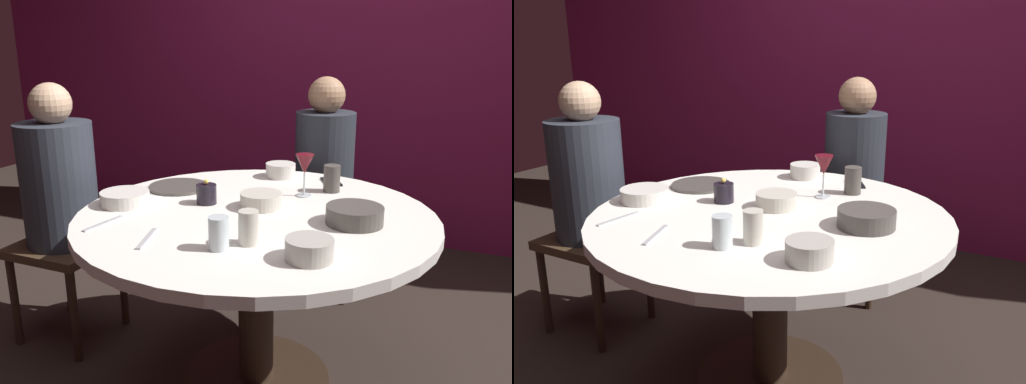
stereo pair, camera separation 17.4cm
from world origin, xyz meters
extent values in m
plane|color=#2D231E|center=(0.00, 0.00, 0.00)|extent=(8.00, 8.00, 0.00)
cube|color=maroon|center=(0.00, 1.85, 1.30)|extent=(6.00, 0.10, 2.60)
cylinder|color=white|center=(0.00, 0.00, 0.71)|extent=(1.34, 1.34, 0.04)
cylinder|color=#332319|center=(0.00, 0.00, 0.35)|extent=(0.14, 0.14, 0.69)
cylinder|color=#2D2116|center=(0.00, 0.00, 0.01)|extent=(0.60, 0.60, 0.03)
cube|color=#3F2D1E|center=(-0.94, 0.00, 0.45)|extent=(0.40, 0.40, 0.04)
cylinder|color=#2D333D|center=(-0.94, 0.00, 0.74)|extent=(0.32, 0.32, 0.54)
sphere|color=tan|center=(-0.94, 0.00, 1.09)|extent=(0.18, 0.18, 0.18)
cylinder|color=#332319|center=(-1.11, -0.17, 0.21)|extent=(0.04, 0.04, 0.43)
cylinder|color=#332319|center=(-0.77, -0.17, 0.21)|extent=(0.04, 0.04, 0.43)
cylinder|color=#332319|center=(-1.11, 0.17, 0.21)|extent=(0.04, 0.04, 0.43)
cylinder|color=#332319|center=(-0.77, 0.17, 0.21)|extent=(0.04, 0.04, 0.43)
cube|color=#3F2D1E|center=(0.00, 0.95, 0.45)|extent=(0.40, 0.40, 0.04)
cylinder|color=#2D333D|center=(0.00, 0.95, 0.73)|extent=(0.31, 0.31, 0.52)
sphere|color=tan|center=(0.00, 0.95, 1.08)|extent=(0.19, 0.19, 0.19)
cylinder|color=#332319|center=(-0.17, 1.12, 0.21)|extent=(0.04, 0.04, 0.43)
cylinder|color=#332319|center=(-0.17, 0.78, 0.21)|extent=(0.04, 0.04, 0.43)
cylinder|color=#332319|center=(0.17, 1.12, 0.21)|extent=(0.04, 0.04, 0.43)
cylinder|color=#332319|center=(0.17, 0.78, 0.21)|extent=(0.04, 0.04, 0.43)
cylinder|color=black|center=(-0.22, 0.03, 0.77)|extent=(0.08, 0.08, 0.08)
sphere|color=#F9D159|center=(-0.22, 0.03, 0.82)|extent=(0.02, 0.02, 0.02)
cylinder|color=silver|center=(0.10, 0.27, 0.73)|extent=(0.06, 0.06, 0.01)
cylinder|color=silver|center=(0.10, 0.27, 0.78)|extent=(0.01, 0.01, 0.09)
cone|color=maroon|center=(0.10, 0.27, 0.87)|extent=(0.08, 0.08, 0.08)
cylinder|color=#4C4742|center=(-0.44, 0.17, 0.74)|extent=(0.26, 0.26, 0.01)
cube|color=black|center=(0.15, 0.52, 0.74)|extent=(0.13, 0.16, 0.01)
cylinder|color=silver|center=(-0.51, -0.11, 0.76)|extent=(0.19, 0.19, 0.05)
cylinder|color=#4C4742|center=(0.37, 0.02, 0.76)|extent=(0.20, 0.20, 0.06)
cylinder|color=beige|center=(-0.01, 0.06, 0.76)|extent=(0.16, 0.16, 0.06)
cylinder|color=#B2ADA3|center=(0.31, -0.34, 0.76)|extent=(0.14, 0.14, 0.07)
cylinder|color=silver|center=(-0.10, 0.53, 0.76)|extent=(0.14, 0.14, 0.07)
cylinder|color=beige|center=(0.10, -0.30, 0.79)|extent=(0.06, 0.06, 0.11)
cylinder|color=#4C4742|center=(0.19, 0.38, 0.79)|extent=(0.07, 0.07, 0.11)
cylinder|color=silver|center=(0.03, -0.37, 0.78)|extent=(0.06, 0.06, 0.10)
cube|color=#B7B7BC|center=(-0.22, -0.39, 0.73)|extent=(0.07, 0.18, 0.01)
cube|color=#B7B7BC|center=(-0.44, -0.33, 0.73)|extent=(0.04, 0.18, 0.01)
camera|label=1|loc=(0.72, -1.71, 1.35)|focal=36.72mm
camera|label=2|loc=(0.87, -1.64, 1.35)|focal=36.72mm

